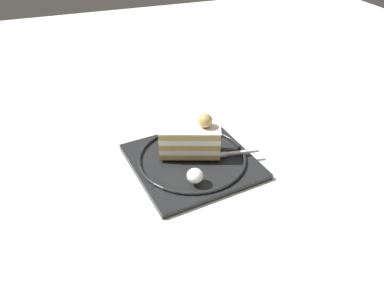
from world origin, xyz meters
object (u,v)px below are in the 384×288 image
at_px(dessert_plate, 192,160).
at_px(cake_slice, 191,139).
at_px(whipped_cream_dollop, 195,176).
at_px(fork, 231,153).

bearing_deg(dessert_plate, cake_slice, -97.41).
height_order(whipped_cream_dollop, fork, whipped_cream_dollop).
height_order(dessert_plate, fork, fork).
xyz_separation_m(dessert_plate, whipped_cream_dollop, (0.02, 0.08, 0.02)).
distance_m(whipped_cream_dollop, fork, 0.11).
distance_m(dessert_plate, whipped_cream_dollop, 0.08).
height_order(dessert_plate, cake_slice, cake_slice).
height_order(cake_slice, whipped_cream_dollop, cake_slice).
distance_m(cake_slice, whipped_cream_dollop, 0.09).
bearing_deg(cake_slice, whipped_cream_dollop, 75.38).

